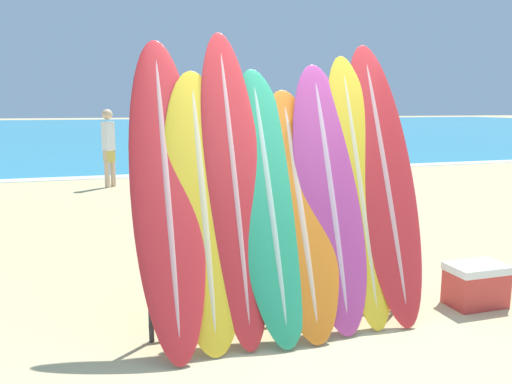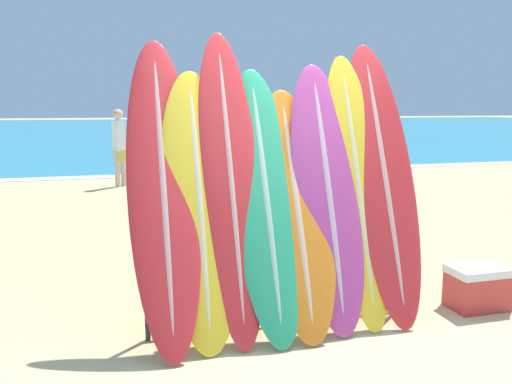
% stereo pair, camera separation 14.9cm
% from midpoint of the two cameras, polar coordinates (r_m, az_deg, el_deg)
% --- Properties ---
extents(ground_plane, '(160.00, 160.00, 0.00)m').
position_cam_midpoint_polar(ground_plane, '(3.89, 9.88, -17.86)').
color(ground_plane, tan).
extents(ocean_water, '(120.00, 60.00, 0.01)m').
position_cam_midpoint_polar(ocean_water, '(42.62, -13.22, 7.10)').
color(ocean_water, teal).
rests_on(ocean_water, ground_plane).
extents(surfboard_rack, '(2.22, 0.04, 0.96)m').
position_cam_midpoint_polar(surfboard_rack, '(4.13, 3.98, -8.30)').
color(surfboard_rack, '#28282D').
rests_on(surfboard_rack, ground_plane).
extents(surfboard_slot_0, '(0.54, 1.18, 2.35)m').
position_cam_midpoint_polar(surfboard_slot_0, '(3.85, -9.47, 0.35)').
color(surfboard_slot_0, red).
rests_on(surfboard_slot_0, ground_plane).
extents(surfboard_slot_1, '(0.60, 0.92, 2.09)m').
position_cam_midpoint_polar(surfboard_slot_1, '(3.85, -5.38, -1.52)').
color(surfboard_slot_1, yellow).
rests_on(surfboard_slot_1, ground_plane).
extents(surfboard_slot_2, '(0.48, 1.05, 2.42)m').
position_cam_midpoint_polar(surfboard_slot_2, '(3.92, -1.83, 1.19)').
color(surfboard_slot_2, red).
rests_on(surfboard_slot_2, ground_plane).
extents(surfboard_slot_3, '(0.56, 1.04, 2.13)m').
position_cam_midpoint_polar(surfboard_slot_3, '(3.97, 2.18, -0.89)').
color(surfboard_slot_3, '#289E70').
rests_on(surfboard_slot_3, ground_plane).
extents(surfboard_slot_4, '(0.59, 0.95, 1.95)m').
position_cam_midpoint_polar(surfboard_slot_4, '(4.03, 5.72, -2.04)').
color(surfboard_slot_4, orange).
rests_on(surfboard_slot_4, ground_plane).
extents(surfboard_slot_5, '(0.59, 0.90, 2.17)m').
position_cam_midpoint_polar(surfboard_slot_5, '(4.15, 9.20, -0.24)').
color(surfboard_slot_5, '#B23D8E').
rests_on(surfboard_slot_5, ground_plane).
extents(surfboard_slot_6, '(0.50, 0.88, 2.25)m').
position_cam_midpoint_polar(surfboard_slot_6, '(4.28, 12.51, 0.50)').
color(surfboard_slot_6, yellow).
rests_on(surfboard_slot_6, ground_plane).
extents(surfboard_slot_7, '(0.57, 1.00, 2.36)m').
position_cam_midpoint_polar(surfboard_slot_7, '(4.41, 15.32, 1.40)').
color(surfboard_slot_7, red).
rests_on(surfboard_slot_7, ground_plane).
extents(person_near_water, '(0.29, 0.29, 1.74)m').
position_cam_midpoint_polar(person_near_water, '(11.64, -15.02, 5.26)').
color(person_near_water, beige).
rests_on(person_near_water, ground_plane).
extents(person_mid_beach, '(0.27, 0.21, 1.59)m').
position_cam_midpoint_polar(person_mid_beach, '(8.82, 0.40, 3.70)').
color(person_mid_beach, '#846047').
rests_on(person_mid_beach, ground_plane).
extents(person_far_left, '(0.22, 0.27, 1.58)m').
position_cam_midpoint_polar(person_far_left, '(6.03, 5.16, 0.84)').
color(person_far_left, beige).
rests_on(person_far_left, ground_plane).
extents(cooler_box, '(0.52, 0.34, 0.39)m').
position_cam_midpoint_polar(cooler_box, '(5.00, 24.80, -9.84)').
color(cooler_box, red).
rests_on(cooler_box, ground_plane).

